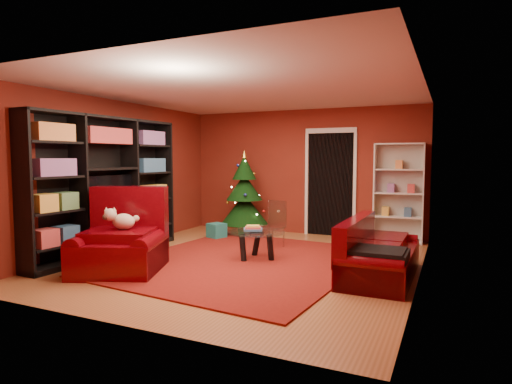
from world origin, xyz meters
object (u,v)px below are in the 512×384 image
at_px(gift_box_teal, 217,231).
at_px(white_bookshelf, 398,193).
at_px(media_unit, 105,187).
at_px(acrylic_chair, 271,227).
at_px(christmas_tree, 244,193).
at_px(coffee_table, 257,245).
at_px(sofa, 381,248).
at_px(rug, 243,261).
at_px(armchair, 119,239).
at_px(gift_box_green, 246,229).
at_px(dog, 124,221).
at_px(gift_box_red, 248,227).

height_order(gift_box_teal, white_bookshelf, white_bookshelf).
distance_m(media_unit, acrylic_chair, 2.86).
relative_size(christmas_tree, coffee_table, 1.99).
bearing_deg(coffee_table, media_unit, -163.52).
xyz_separation_m(media_unit, gift_box_teal, (0.92, 2.01, -0.98)).
bearing_deg(coffee_table, sofa, -5.18).
height_order(rug, armchair, armchair).
relative_size(rug, christmas_tree, 2.21).
distance_m(christmas_tree, acrylic_chair, 1.60).
bearing_deg(armchair, sofa, -0.99).
bearing_deg(coffee_table, gift_box_teal, 138.41).
relative_size(gift_box_teal, sofa, 0.16).
relative_size(gift_box_green, dog, 0.62).
distance_m(christmas_tree, gift_box_teal, 1.01).
bearing_deg(gift_box_green, rug, -65.42).
distance_m(rug, gift_box_red, 2.67).
height_order(rug, gift_box_green, gift_box_green).
distance_m(christmas_tree, gift_box_red, 0.80).
bearing_deg(sofa, acrylic_chair, 63.28).
height_order(sofa, acrylic_chair, sofa).
bearing_deg(dog, christmas_tree, 64.26).
bearing_deg(gift_box_red, gift_box_green, -68.32).
bearing_deg(sofa, rug, 91.39).
xyz_separation_m(media_unit, coffee_table, (2.39, 0.71, -0.89)).
xyz_separation_m(gift_box_green, acrylic_chair, (0.95, -0.97, 0.26)).
height_order(christmas_tree, gift_box_green, christmas_tree).
height_order(rug, gift_box_teal, gift_box_teal).
bearing_deg(white_bookshelf, gift_box_teal, -164.50).
relative_size(sofa, acrylic_chair, 2.43).
xyz_separation_m(rug, media_unit, (-2.25, -0.50, 1.12)).
relative_size(gift_box_teal, gift_box_green, 1.21).
xyz_separation_m(armchair, dog, (0.03, 0.07, 0.23)).
bearing_deg(gift_box_green, armchair, -96.37).
bearing_deg(acrylic_chair, gift_box_teal, 177.19).
bearing_deg(gift_box_red, christmas_tree, -80.13).
height_order(white_bookshelf, dog, white_bookshelf).
height_order(armchair, dog, armchair).
bearing_deg(acrylic_chair, dog, -104.82).
bearing_deg(gift_box_green, sofa, -34.07).
height_order(white_bookshelf, coffee_table, white_bookshelf).
bearing_deg(dog, gift_box_red, 65.25).
height_order(rug, media_unit, media_unit).
bearing_deg(acrylic_chair, sofa, -12.25).
bearing_deg(gift_box_red, media_unit, -111.53).
relative_size(christmas_tree, gift_box_teal, 5.87).
bearing_deg(gift_box_red, coffee_table, -61.16).
distance_m(media_unit, coffee_table, 2.65).
relative_size(coffee_table, acrylic_chair, 1.17).
xyz_separation_m(media_unit, christmas_tree, (1.20, 2.68, -0.27)).
xyz_separation_m(rug, acrylic_chair, (0.02, 1.08, 0.37)).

